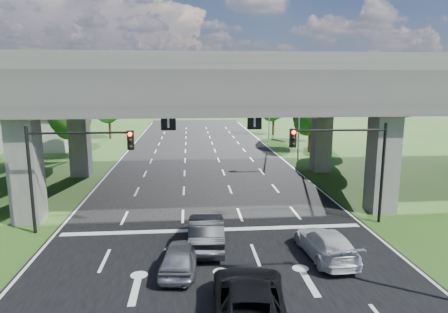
{
  "coord_description": "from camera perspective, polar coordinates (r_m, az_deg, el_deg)",
  "views": [
    {
      "loc": [
        -1.32,
        -18.01,
        8.33
      ],
      "look_at": [
        0.87,
        6.87,
        3.63
      ],
      "focal_mm": 32.0,
      "sensor_mm": 36.0,
      "label": 1
    }
  ],
  "objects": [
    {
      "name": "ground",
      "position": [
        19.89,
        -0.79,
        -14.12
      ],
      "size": [
        160.0,
        160.0,
        0.0
      ],
      "primitive_type": "plane",
      "color": "#254917",
      "rests_on": "ground"
    },
    {
      "name": "car_dark",
      "position": [
        20.68,
        -2.54,
        -10.61
      ],
      "size": [
        1.92,
        4.97,
        1.62
      ],
      "primitive_type": "imported",
      "rotation": [
        0.0,
        0.0,
        3.1
      ],
      "color": "black",
      "rests_on": "road"
    },
    {
      "name": "car_white",
      "position": [
        20.1,
        14.34,
        -11.99
      ],
      "size": [
        2.2,
        4.79,
        1.36
      ],
      "primitive_type": "imported",
      "rotation": [
        0.0,
        0.0,
        3.21
      ],
      "color": "silver",
      "rests_on": "road"
    },
    {
      "name": "tree_right_far",
      "position": [
        63.54,
        7.17,
        7.39
      ],
      "size": [
        4.5,
        4.5,
        7.8
      ],
      "color": "black",
      "rests_on": "ground"
    },
    {
      "name": "tree_right_mid",
      "position": [
        56.89,
        12.82,
        6.19
      ],
      "size": [
        3.91,
        3.9,
        6.76
      ],
      "color": "black",
      "rests_on": "ground"
    },
    {
      "name": "tree_right_near",
      "position": [
        48.36,
        12.32,
        5.85
      ],
      "size": [
        4.2,
        4.2,
        7.28
      ],
      "color": "black",
      "rests_on": "ground"
    },
    {
      "name": "road",
      "position": [
        29.25,
        -2.25,
        -5.88
      ],
      "size": [
        18.0,
        120.0,
        0.03
      ],
      "primitive_type": "cube",
      "color": "black",
      "rests_on": "ground"
    },
    {
      "name": "streetlight_far",
      "position": [
        43.61,
        10.23,
        7.21
      ],
      "size": [
        3.38,
        0.25,
        10.0
      ],
      "color": "gray",
      "rests_on": "ground"
    },
    {
      "name": "car_trailing",
      "position": [
        14.82,
        3.61,
        -19.87
      ],
      "size": [
        3.16,
        5.86,
        1.56
      ],
      "primitive_type": "imported",
      "rotation": [
        0.0,
        0.0,
        3.04
      ],
      "color": "black",
      "rests_on": "road"
    },
    {
      "name": "overpass",
      "position": [
        30.05,
        -2.56,
        9.85
      ],
      "size": [
        80.0,
        15.0,
        10.0
      ],
      "color": "#34322F",
      "rests_on": "ground"
    },
    {
      "name": "tree_left_far",
      "position": [
        61.22,
        -16.12,
        7.24
      ],
      "size": [
        4.8,
        4.8,
        8.32
      ],
      "color": "black",
      "rests_on": "ground"
    },
    {
      "name": "signal_right",
      "position": [
        24.14,
        17.31,
        0.28
      ],
      "size": [
        5.76,
        0.54,
        6.0
      ],
      "color": "black",
      "rests_on": "ground"
    },
    {
      "name": "tree_left_near",
      "position": [
        45.93,
        -21.1,
        5.55
      ],
      "size": [
        4.5,
        4.5,
        7.8
      ],
      "color": "black",
      "rests_on": "ground"
    },
    {
      "name": "tree_left_mid",
      "position": [
        54.47,
        -21.81,
        5.51
      ],
      "size": [
        3.91,
        3.9,
        6.76
      ],
      "color": "black",
      "rests_on": "ground"
    },
    {
      "name": "car_silver",
      "position": [
        18.33,
        -6.26,
        -14.04
      ],
      "size": [
        1.99,
        4.04,
        1.32
      ],
      "primitive_type": "imported",
      "rotation": [
        0.0,
        0.0,
        3.03
      ],
      "color": "#A1A3A9",
      "rests_on": "road"
    },
    {
      "name": "streetlight_beyond",
      "position": [
        59.18,
        6.15,
        8.18
      ],
      "size": [
        3.38,
        0.25,
        10.0
      ],
      "color": "gray",
      "rests_on": "ground"
    },
    {
      "name": "signal_left",
      "position": [
        23.27,
        -21.18,
        -0.34
      ],
      "size": [
        5.76,
        0.54,
        6.0
      ],
      "color": "black",
      "rests_on": "ground"
    }
  ]
}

